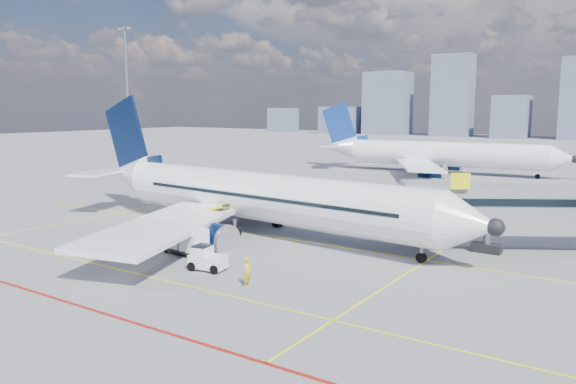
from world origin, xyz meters
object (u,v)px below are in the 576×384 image
at_px(baggage_tug, 206,258).
at_px(cargo_dolly, 186,240).
at_px(ramp_worker, 248,272).
at_px(main_aircraft, 250,196).
at_px(second_aircraft, 434,154).
at_px(belt_loader, 189,223).

height_order(baggage_tug, cargo_dolly, cargo_dolly).
relative_size(baggage_tug, cargo_dolly, 0.67).
xyz_separation_m(cargo_dolly, ramp_worker, (8.67, -3.54, -0.20)).
height_order(main_aircraft, ramp_worker, main_aircraft).
bearing_deg(baggage_tug, second_aircraft, 86.49).
relative_size(belt_loader, ramp_worker, 3.67).
bearing_deg(second_aircraft, cargo_dolly, -91.70).
bearing_deg(belt_loader, second_aircraft, 83.35).
bearing_deg(cargo_dolly, ramp_worker, -16.66).
bearing_deg(second_aircraft, baggage_tug, -88.23).
bearing_deg(main_aircraft, baggage_tug, -61.24).
bearing_deg(cargo_dolly, baggage_tug, -23.46).
relative_size(cargo_dolly, ramp_worker, 2.09).
height_order(second_aircraft, belt_loader, second_aircraft).
distance_m(main_aircraft, ramp_worker, 16.05).
height_order(second_aircraft, ramp_worker, second_aircraft).
bearing_deg(second_aircraft, main_aircraft, -92.20).
bearing_deg(cargo_dolly, second_aircraft, 98.06).
relative_size(main_aircraft, ramp_worker, 23.29).
relative_size(cargo_dolly, belt_loader, 0.57).
bearing_deg(ramp_worker, cargo_dolly, 65.88).
bearing_deg(belt_loader, main_aircraft, 27.84).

